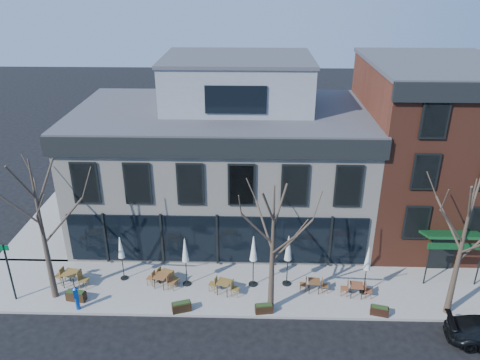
{
  "coord_description": "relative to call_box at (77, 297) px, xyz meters",
  "views": [
    {
      "loc": [
        1.96,
        -23.13,
        16.23
      ],
      "look_at": [
        1.26,
        2.0,
        4.74
      ],
      "focal_mm": 35.0,
      "sensor_mm": 36.0,
      "label": 1
    }
  ],
  "objects": [
    {
      "name": "umbrella_2",
      "position": [
        9.0,
        2.28,
        1.47
      ],
      "size": [
        0.5,
        0.5,
        3.11
      ],
      "color": "black",
      "rests_on": "sidewalk_front"
    },
    {
      "name": "umbrella_0",
      "position": [
        1.71,
        2.64,
        1.19
      ],
      "size": [
        0.43,
        0.43,
        2.72
      ],
      "color": "black",
      "rests_on": "sidewalk_front"
    },
    {
      "name": "umbrella_4",
      "position": [
        15.0,
        1.77,
        1.31
      ],
      "size": [
        0.46,
        0.46,
        2.88
      ],
      "color": "black",
      "rests_on": "sidewalk_front"
    },
    {
      "name": "red_brick_building",
      "position": [
        19.91,
        9.18,
        4.76
      ],
      "size": [
        8.2,
        11.78,
        11.18
      ],
      "color": "brown",
      "rests_on": "ground"
    },
    {
      "name": "cafe_set_3",
      "position": [
        7.44,
        1.49,
        -0.26
      ],
      "size": [
        1.78,
        0.95,
        0.92
      ],
      "color": "brown",
      "rests_on": "sidewalk_front"
    },
    {
      "name": "corner_building",
      "position": [
        6.98,
        9.27,
        3.84
      ],
      "size": [
        18.39,
        10.39,
        11.1
      ],
      "color": "beige",
      "rests_on": "ground"
    },
    {
      "name": "cafe_set_2",
      "position": [
        3.95,
        1.96,
        -0.27
      ],
      "size": [
        1.74,
        0.88,
        0.89
      ],
      "color": "brown",
      "rests_on": "sidewalk_front"
    },
    {
      "name": "tree_mid",
      "position": [
        9.92,
        0.3,
        2.91
      ],
      "size": [
        3.5,
        3.55,
        7.04
      ],
      "color": "#382B21",
      "rests_on": "sidewalk_front"
    },
    {
      "name": "tree_corner",
      "position": [
        -1.58,
        1.0,
        3.37
      ],
      "size": [
        3.93,
        3.98,
        7.92
      ],
      "color": "#382B21",
      "rests_on": "sidewalk_front"
    },
    {
      "name": "sidewalk_side",
      "position": [
        -4.34,
        10.2,
        -0.8
      ],
      "size": [
        4.5,
        12.0,
        0.15
      ],
      "primitive_type": "cube",
      "color": "gray",
      "rests_on": "ground"
    },
    {
      "name": "cafe_set_4",
      "position": [
        12.3,
        1.79,
        -0.3
      ],
      "size": [
        1.59,
        0.67,
        0.83
      ],
      "color": "brown",
      "rests_on": "sidewalk_front"
    },
    {
      "name": "sidewalk_front",
      "position": [
        10.16,
        2.05,
        -0.8
      ],
      "size": [
        33.5,
        4.7,
        0.15
      ],
      "primitive_type": "cube",
      "color": "gray",
      "rests_on": "ground"
    },
    {
      "name": "cafe_set_5",
      "position": [
        14.51,
        1.45,
        -0.27
      ],
      "size": [
        1.72,
        0.75,
        0.89
      ],
      "color": "brown",
      "rests_on": "sidewalk_front"
    },
    {
      "name": "cafe_set_1",
      "position": [
        4.16,
        2.35,
        -0.29
      ],
      "size": [
        1.64,
        1.0,
        0.85
      ],
      "color": "brown",
      "rests_on": "sidewalk_front"
    },
    {
      "name": "umbrella_1",
      "position": [
        5.33,
        2.21,
        1.35
      ],
      "size": [
        0.47,
        0.47,
        2.95
      ],
      "color": "black",
      "rests_on": "sidewalk_front"
    },
    {
      "name": "planter_0",
      "position": [
        -0.33,
        0.7,
        -0.45
      ],
      "size": [
        1.07,
        0.56,
        0.57
      ],
      "color": "black",
      "rests_on": "sidewalk_front"
    },
    {
      "name": "call_box",
      "position": [
        0.0,
        0.0,
        0.0
      ],
      "size": [
        0.28,
        0.27,
        1.38
      ],
      "color": "#0C3D9D",
      "rests_on": "sidewalk_front"
    },
    {
      "name": "planter_3",
      "position": [
        15.4,
        0.0,
        -0.48
      ],
      "size": [
        0.96,
        0.56,
        0.5
      ],
      "color": "black",
      "rests_on": "sidewalk_front"
    },
    {
      "name": "sign_pole",
      "position": [
        -3.59,
        0.7,
        1.2
      ],
      "size": [
        0.5,
        0.1,
        3.4
      ],
      "color": "black",
      "rests_on": "sidewalk_front"
    },
    {
      "name": "planter_1",
      "position": [
        5.35,
        0.0,
        -0.46
      ],
      "size": [
        1.04,
        0.67,
        0.54
      ],
      "color": "black",
      "rests_on": "sidewalk_front"
    },
    {
      "name": "umbrella_3",
      "position": [
        10.87,
        2.38,
        1.47
      ],
      "size": [
        0.5,
        0.5,
        3.11
      ],
      "color": "black",
      "rests_on": "sidewalk_front"
    },
    {
      "name": "cafe_set_0",
      "position": [
        -0.99,
        1.94,
        -0.19
      ],
      "size": [
        2.04,
        0.95,
        1.05
      ],
      "color": "brown",
      "rests_on": "sidewalk_front"
    },
    {
      "name": "tree_right",
      "position": [
        18.92,
        0.3,
        3.14
      ],
      "size": [
        3.72,
        3.77,
        7.48
      ],
      "color": "#382B21",
      "rests_on": "sidewalk_front"
    },
    {
      "name": "planter_2",
      "position": [
        9.57,
        0.0,
        -0.48
      ],
      "size": [
        0.95,
        0.49,
        0.51
      ],
      "color": "black",
      "rests_on": "sidewalk_front"
    },
    {
      "name": "ground",
      "position": [
        6.91,
        4.2,
        -0.88
      ],
      "size": [
        120.0,
        120.0,
        0.0
      ],
      "primitive_type": "plane",
      "color": "black",
      "rests_on": "ground"
    }
  ]
}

